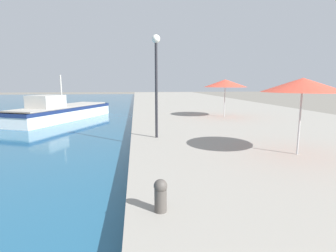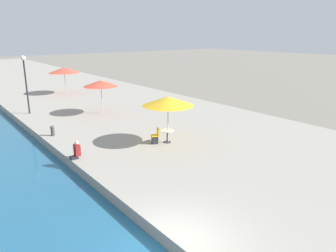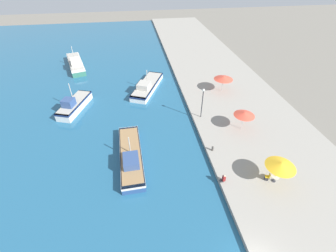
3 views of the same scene
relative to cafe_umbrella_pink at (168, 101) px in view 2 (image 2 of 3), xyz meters
The scene contains 9 objects.
quay_promenade 29.47m from the cafe_umbrella_pink, 85.43° to the left, with size 16.00×90.00×0.52m.
cafe_umbrella_pink is the anchor object (origin of this frame).
cafe_umbrella_white 8.97m from the cafe_umbrella_pink, 88.77° to the left, with size 2.72×2.72×2.65m.
cafe_umbrella_striped 19.49m from the cafe_umbrella_pink, 86.63° to the left, with size 3.17×3.17×2.75m.
cafe_table 1.94m from the cafe_umbrella_pink, 162.36° to the left, with size 0.80×0.80×0.74m.
cafe_chair_left 2.29m from the cafe_umbrella_pink, 157.89° to the left, with size 0.55×0.53×0.91m.
person_at_quay 5.74m from the cafe_umbrella_pink, behind, with size 0.51×0.36×0.94m.
mooring_bollard 7.65m from the cafe_umbrella_pink, 132.54° to the left, with size 0.26×0.26×0.65m.
lamppost 13.26m from the cafe_umbrella_pink, 109.77° to the left, with size 0.36×0.36×4.56m.
Camera 2 is at (-5.44, -6.83, 6.76)m, focal length 35.00 mm.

